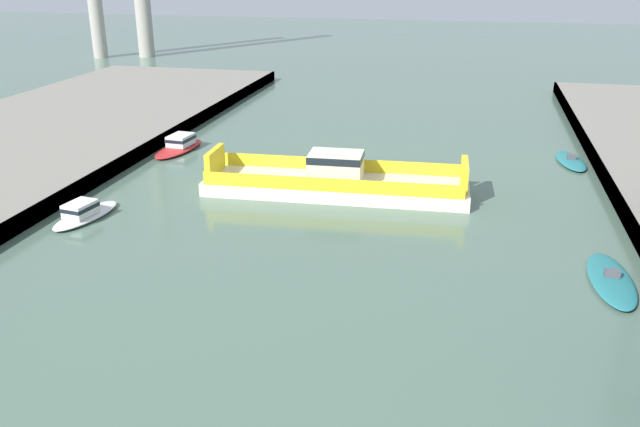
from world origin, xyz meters
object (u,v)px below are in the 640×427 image
Objects in this scene: chain_ferry at (336,181)px; moored_boat_mid_left at (84,212)px; moored_boat_near_right at (571,161)px; moored_boat_far_left at (179,145)px; moored_boat_near_left at (611,280)px.

chain_ferry reaches higher than moored_boat_mid_left.
moored_boat_far_left is (-38.33, -4.02, 0.36)m from moored_boat_near_right.
moored_boat_near_left is (19.54, -12.28, -0.85)m from chain_ferry.
moored_boat_near_right is 44.15m from moored_boat_mid_left.
moored_boat_near_left is 1.13× the size of moored_boat_mid_left.
chain_ferry is 2.71× the size of moored_boat_far_left.
chain_ferry reaches higher than moored_boat_near_right.
chain_ferry is 3.17× the size of moored_boat_mid_left.
moored_boat_mid_left reaches higher than moored_boat_near_left.
moored_boat_mid_left is at bearing -87.51° from moored_boat_far_left.
moored_boat_far_left is (-37.67, 21.69, 0.35)m from moored_boat_near_left.
moored_boat_mid_left is 19.32m from moored_boat_far_left.
moored_boat_far_left is at bearing 92.49° from moored_boat_mid_left.
moored_boat_near_left is 36.91m from moored_boat_mid_left.
chain_ferry is 20.43m from moored_boat_far_left.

